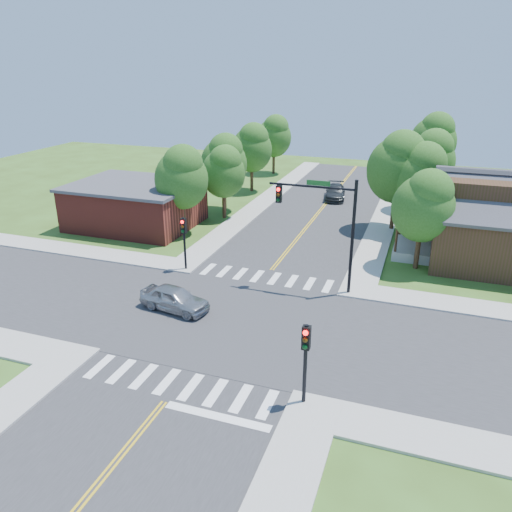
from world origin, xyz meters
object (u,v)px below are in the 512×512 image
at_px(house_ne, 510,219).
at_px(car_dgrey, 335,192).
at_px(signal_pole_se, 306,350).
at_px(signal_pole_nw, 184,234).
at_px(signal_mast_ne, 325,217).
at_px(car_silver, 175,299).

height_order(house_ne, car_dgrey, house_ne).
relative_size(signal_pole_se, signal_pole_nw, 1.00).
xyz_separation_m(signal_mast_ne, car_silver, (-7.44, -5.47, -4.13)).
height_order(signal_mast_ne, signal_pole_nw, signal_mast_ne).
xyz_separation_m(signal_mast_ne, signal_pole_nw, (-9.51, -0.01, -2.19)).
relative_size(signal_pole_se, car_silver, 0.86).
bearing_deg(car_silver, signal_pole_se, -113.33).
xyz_separation_m(signal_pole_se, house_ne, (9.51, 19.86, 0.67)).
bearing_deg(signal_pole_se, house_ne, 64.42).
xyz_separation_m(signal_pole_nw, house_ne, (20.71, 8.66, 0.67)).
relative_size(signal_pole_se, car_dgrey, 0.75).
distance_m(signal_mast_ne, car_silver, 10.11).
xyz_separation_m(signal_mast_ne, car_dgrey, (-3.41, 21.93, -4.15)).
height_order(signal_pole_nw, car_dgrey, signal_pole_nw).
height_order(signal_pole_se, house_ne, house_ne).
bearing_deg(signal_pole_se, signal_pole_nw, 135.00).
bearing_deg(house_ne, signal_pole_nw, -157.31).
bearing_deg(signal_mast_ne, house_ne, 37.68).
distance_m(signal_pole_nw, house_ne, 22.45).
bearing_deg(house_ne, car_dgrey, 137.72).
distance_m(house_ne, car_silver, 23.52).
relative_size(signal_mast_ne, house_ne, 0.55).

